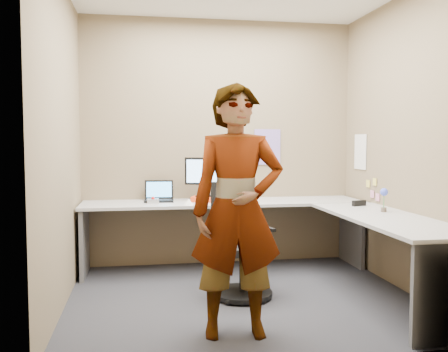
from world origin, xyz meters
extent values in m
plane|color=#232227|center=(0.00, 0.00, 0.00)|extent=(3.00, 3.00, 0.00)
plane|color=#726246|center=(0.00, 1.30, 1.35)|extent=(3.00, 0.00, 3.00)
plane|color=#726246|center=(1.50, 0.00, 1.35)|extent=(0.00, 2.70, 2.70)
plane|color=#726246|center=(-1.50, 0.00, 1.35)|extent=(0.00, 2.70, 2.70)
cube|color=#AEAEAE|center=(0.00, 0.98, 0.71)|extent=(2.96, 0.65, 0.03)
cube|color=#AEAEAE|center=(1.18, -0.32, 0.71)|extent=(0.65, 1.91, 0.03)
cube|color=#59595B|center=(-1.44, 0.98, 0.35)|extent=(0.04, 0.60, 0.70)
cube|color=#59595B|center=(1.44, 0.98, 0.35)|extent=(0.04, 0.60, 0.70)
cube|color=red|center=(-0.20, 0.99, 0.76)|extent=(0.32, 0.28, 0.05)
cube|color=black|center=(-0.20, 0.99, 0.79)|extent=(0.21, 0.18, 0.01)
cube|color=black|center=(-0.20, 1.01, 0.85)|extent=(0.05, 0.05, 0.11)
cube|color=black|center=(-0.20, 1.01, 1.05)|extent=(0.42, 0.18, 0.29)
cube|color=#8CBCF1|center=(-0.21, 0.99, 1.05)|extent=(0.36, 0.14, 0.24)
cube|color=black|center=(-0.68, 1.07, 0.74)|extent=(0.31, 0.24, 0.02)
cube|color=black|center=(-0.67, 1.18, 0.85)|extent=(0.31, 0.08, 0.20)
cube|color=#479CE3|center=(-0.67, 1.18, 0.85)|extent=(0.27, 0.06, 0.16)
cube|color=#B7B7BC|center=(-0.75, 0.93, 0.75)|extent=(0.12, 0.08, 0.04)
sphere|color=red|center=(-0.75, 0.92, 0.78)|extent=(0.04, 0.04, 0.04)
cone|color=white|center=(-0.40, 0.75, 0.76)|extent=(0.10, 0.10, 0.06)
cube|color=black|center=(1.25, 0.38, 0.76)|extent=(0.15, 0.09, 0.05)
cylinder|color=brown|center=(1.29, -0.05, 0.75)|extent=(0.05, 0.05, 0.04)
cylinder|color=#338C3F|center=(1.29, -0.05, 0.84)|extent=(0.01, 0.01, 0.14)
sphere|color=#455BF3|center=(1.29, -0.05, 0.91)|extent=(0.07, 0.07, 0.07)
cube|color=#846BB7|center=(0.55, 1.29, 1.30)|extent=(0.30, 0.01, 0.40)
cube|color=white|center=(1.49, 0.90, 1.25)|extent=(0.01, 0.28, 0.38)
cube|color=#F2E059|center=(1.49, 0.55, 0.95)|extent=(0.01, 0.07, 0.07)
cube|color=pink|center=(1.49, 0.60, 0.82)|extent=(0.01, 0.07, 0.07)
cube|color=pink|center=(1.49, 0.48, 0.80)|extent=(0.01, 0.07, 0.07)
cube|color=#F2E059|center=(1.49, 0.70, 0.92)|extent=(0.01, 0.07, 0.07)
cylinder|color=black|center=(0.00, 0.00, 0.04)|extent=(0.52, 0.52, 0.04)
cylinder|color=black|center=(0.00, 0.00, 0.24)|extent=(0.06, 0.06, 0.37)
cube|color=black|center=(0.00, 0.00, 0.44)|extent=(0.52, 0.52, 0.07)
cube|color=black|center=(-0.05, 0.20, 0.75)|extent=(0.41, 0.14, 0.51)
cube|color=black|center=(-0.23, -0.06, 0.60)|extent=(0.10, 0.28, 0.03)
cube|color=black|center=(0.23, 0.05, 0.60)|extent=(0.10, 0.28, 0.03)
imported|color=#999399|center=(-0.21, -0.82, 0.88)|extent=(0.67, 0.46, 1.77)
camera|label=1|loc=(-0.87, -4.19, 1.37)|focal=40.00mm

